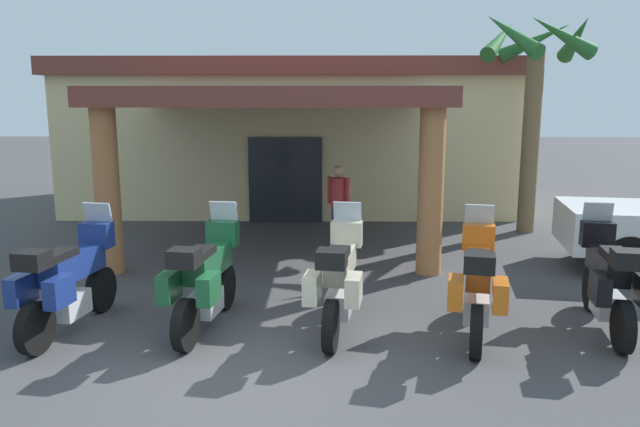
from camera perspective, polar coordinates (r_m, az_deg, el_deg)
The scene contains 9 objects.
ground_plane at distance 7.28m, azimuth -8.18°, elevation -14.64°, with size 80.00×80.00×0.00m, color #424244.
motel_building at distance 17.92m, azimuth -2.65°, elevation 7.49°, with size 12.00×11.01×4.01m.
motorcycle_blue at distance 8.90m, azimuth -22.08°, elevation -5.76°, with size 0.83×2.20×1.61m.
motorcycle_green at distance 8.50m, azimuth -10.47°, elevation -5.89°, with size 0.81×2.21×1.61m.
motorcycle_cream at distance 8.32m, azimuth 1.77°, elevation -6.07°, with size 0.82×2.21×1.61m.
motorcycle_orange at distance 8.38m, azimuth 14.20°, elevation -6.29°, with size 0.93×2.19×1.61m.
motorcycle_black at distance 9.14m, azimuth 24.97°, elevation -5.56°, with size 0.84×2.20×1.61m.
pedestrian at distance 12.82m, azimuth 1.70°, elevation 1.26°, with size 0.46×0.33×1.70m.
palm_tree_near_portico at distance 14.83m, azimuth 19.03°, elevation 11.76°, with size 2.39×2.46×4.96m.
Camera 1 is at (1.12, -6.48, 3.12)m, focal length 34.94 mm.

